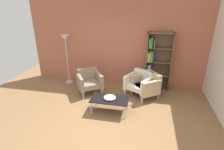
# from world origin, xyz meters

# --- Properties ---
(ground_plane) EXTENTS (8.32, 8.32, 0.00)m
(ground_plane) POSITION_xyz_m (0.00, 0.00, 0.00)
(ground_plane) COLOR olive
(brick_back_panel) EXTENTS (6.40, 0.12, 2.90)m
(brick_back_panel) POSITION_xyz_m (0.00, 2.46, 1.45)
(brick_back_panel) COLOR #B2664C
(brick_back_panel) RESTS_ON ground_plane
(bookshelf_tall) EXTENTS (0.80, 0.30, 1.90)m
(bookshelf_tall) POSITION_xyz_m (1.18, 2.25, 0.93)
(bookshelf_tall) COLOR brown
(bookshelf_tall) RESTS_ON ground_plane
(coffee_table_low) EXTENTS (1.00, 0.56, 0.40)m
(coffee_table_low) POSITION_xyz_m (0.01, 0.52, 0.37)
(coffee_table_low) COLOR black
(coffee_table_low) RESTS_ON ground_plane
(decorative_bowl) EXTENTS (0.32, 0.32, 0.05)m
(decorative_bowl) POSITION_xyz_m (0.01, 0.52, 0.43)
(decorative_bowl) COLOR beige
(decorative_bowl) RESTS_ON coffee_table_low
(armchair_near_window) EXTENTS (0.94, 0.93, 0.78)m
(armchair_near_window) POSITION_xyz_m (-0.87, 1.46, 0.41)
(armchair_near_window) COLOR gray
(armchair_near_window) RESTS_ON ground_plane
(armchair_corner_red) EXTENTS (0.93, 0.91, 0.78)m
(armchair_corner_red) POSITION_xyz_m (0.72, 1.63, 0.41)
(armchair_corner_red) COLOR white
(armchair_corner_red) RESTS_ON ground_plane
(armchair_by_bookshelf) EXTENTS (0.94, 0.95, 0.78)m
(armchair_by_bookshelf) POSITION_xyz_m (0.96, 1.56, 0.41)
(armchair_by_bookshelf) COLOR #C6B289
(armchair_by_bookshelf) RESTS_ON ground_plane
(floor_lamp_torchiere) EXTENTS (0.32, 0.32, 1.74)m
(floor_lamp_torchiere) POSITION_xyz_m (-1.87, 2.09, 1.45)
(floor_lamp_torchiere) COLOR silver
(floor_lamp_torchiere) RESTS_ON ground_plane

